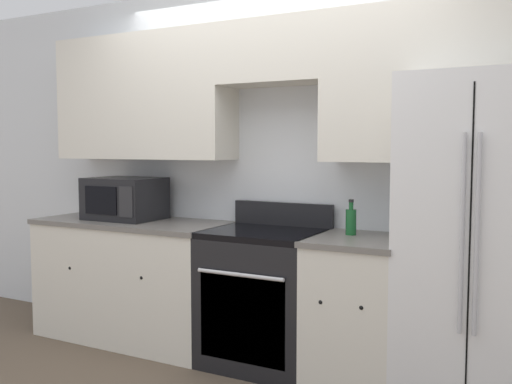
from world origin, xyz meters
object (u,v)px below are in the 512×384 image
microwave (125,198)px  bottle (351,221)px  refrigerator (479,241)px  oven_range (264,297)px

microwave → bottle: size_ratio=2.43×
refrigerator → microwave: size_ratio=3.41×
refrigerator → bottle: refrigerator is taller
microwave → refrigerator: bearing=0.7°
refrigerator → microwave: refrigerator is taller
microwave → bottle: (1.76, 0.06, -0.07)m
oven_range → bottle: bottle is taller
refrigerator → microwave: bearing=-179.3°
oven_range → refrigerator: bearing=2.6°
oven_range → microwave: microwave is taller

